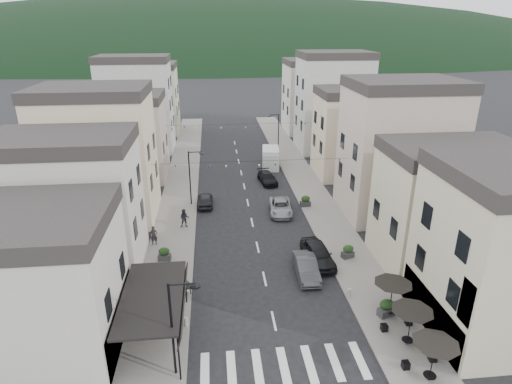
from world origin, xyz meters
The scene contains 27 objects.
sidewalk_left centered at (-7.50, 32.00, 0.06)m, with size 4.00×76.00×0.12m, color slate.
sidewalk_right centered at (7.50, 32.00, 0.06)m, with size 4.00×76.00×0.12m, color slate.
hill_backdrop centered at (0.00, 300.00, 0.00)m, with size 640.00×360.00×70.00m, color black.
boutique_building centered at (-15.50, 5.00, 4.00)m, with size 12.00×8.00×8.00m, color beige.
boutique_awning centered at (-7.25, 5.00, 3.11)m, with size 3.77×7.50×3.28m.
buildings_row_left centered at (-14.50, 37.75, 6.12)m, with size 10.20×54.16×14.00m.
buildings_row_right centered at (14.50, 36.59, 6.32)m, with size 10.20×54.16×14.50m.
cafe_terrace centered at (7.70, 2.80, 2.36)m, with size 2.50×8.10×2.53m.
streetlamp_left_near centered at (-5.82, 2.00, 3.70)m, with size 1.70×0.56×6.00m.
streetlamp_left_far centered at (-5.82, 26.00, 3.70)m, with size 1.70×0.56×6.00m.
streetlamp_right_far centered at (5.82, 44.00, 3.70)m, with size 1.70×0.56×6.00m.
bollards centered at (0.00, 5.50, 0.42)m, with size 11.66×10.26×0.60m.
bunting_near centered at (0.00, 22.00, 5.65)m, with size 19.00×0.28×0.62m.
bunting_far centered at (0.00, 38.00, 5.65)m, with size 19.00×0.28×0.62m.
parked_car_a centered at (4.60, 12.92, 0.83)m, with size 1.96×4.86×1.66m, color black.
parked_car_b centered at (3.25, 11.14, 0.73)m, with size 1.55×4.44×1.46m, color #37373A.
parked_car_c centered at (3.13, 22.96, 0.67)m, with size 2.22×4.82×1.34m, color gray.
parked_car_d centered at (2.91, 31.90, 0.64)m, with size 1.78×4.38×1.27m, color black.
parked_car_e centered at (-4.60, 25.69, 0.68)m, with size 1.59×3.96×1.35m, color black.
delivery_van centered at (4.19, 38.42, 1.29)m, with size 2.81×5.73×2.64m.
pedestrian_a centered at (-8.99, 17.24, 0.99)m, with size 0.63×0.41×1.73m, color black.
pedestrian_b centered at (-6.50, 20.43, 1.04)m, with size 0.89×0.70×1.84m, color black.
planter_la centered at (-6.00, 9.65, 0.62)m, with size 0.96×0.59×1.03m.
planter_lb centered at (-7.86, 14.43, 0.68)m, with size 1.07×0.65×1.14m.
planter_ra centered at (7.49, 5.65, 0.72)m, with size 1.24×0.92×1.23m.
planter_rb centered at (7.24, 13.28, 0.67)m, with size 1.14×0.86×1.14m.
planter_rc centered at (6.00, 24.18, 0.70)m, with size 1.13×0.72×1.18m.
Camera 1 is at (-3.56, -16.81, 18.33)m, focal length 30.00 mm.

